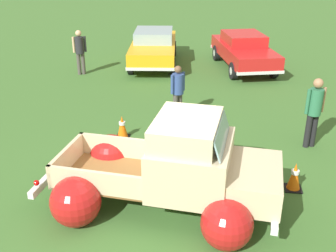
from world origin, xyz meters
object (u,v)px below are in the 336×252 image
show_car_0 (154,46)px  spectator_1 (314,108)px  lane_cone_0 (122,127)px  show_car_1 (244,50)px  spectator_0 (178,89)px  lane_cone_1 (295,176)px  spectator_2 (80,49)px  vintage_pickup_truck (178,173)px

show_car_0 → spectator_1: bearing=30.0°
show_car_0 → lane_cone_0: size_ratio=7.73×
spectator_1 → show_car_1: bearing=-12.7°
spectator_0 → spectator_1: 3.83m
show_car_1 → lane_cone_0: 7.97m
show_car_1 → spectator_1: (1.43, -7.05, 0.28)m
show_car_0 → show_car_1: size_ratio=1.04×
lane_cone_0 → lane_cone_1: size_ratio=1.00×
spectator_0 → spectator_2: spectator_2 is taller
vintage_pickup_truck → spectator_0: bearing=102.2°
show_car_1 → spectator_1: bearing=-3.2°
vintage_pickup_truck → show_car_0: size_ratio=0.98×
show_car_1 → spectator_0: bearing=-35.3°
vintage_pickup_truck → spectator_0: size_ratio=2.95×
show_car_1 → spectator_1: size_ratio=2.56×
lane_cone_1 → spectator_2: bearing=133.7°
vintage_pickup_truck → spectator_2: vintage_pickup_truck is taller
lane_cone_0 → vintage_pickup_truck: bearing=-58.4°
show_car_0 → spectator_2: spectator_2 is taller
show_car_1 → spectator_0: (-2.14, -5.66, 0.14)m
show_car_0 → show_car_1: bearing=81.4°
show_car_1 → spectator_0: 6.05m
vintage_pickup_truck → spectator_2: bearing=125.7°
show_car_0 → vintage_pickup_truck: bearing=5.8°
vintage_pickup_truck → lane_cone_0: (-1.80, 2.93, -0.45)m
show_car_0 → spectator_1: 8.93m
vintage_pickup_truck → spectator_2: 9.63m
spectator_0 → spectator_2: (-4.28, 3.96, 0.08)m
spectator_1 → lane_cone_0: size_ratio=2.91×
lane_cone_0 → lane_cone_1: same height
show_car_1 → spectator_2: (-6.42, -1.70, 0.22)m
vintage_pickup_truck → spectator_1: 4.34m
lane_cone_0 → lane_cone_1: (4.20, -2.01, 0.00)m
show_car_0 → lane_cone_0: (0.32, -7.34, -0.47)m
vintage_pickup_truck → spectator_0: vintage_pickup_truck is taller
spectator_1 → lane_cone_1: spectator_1 is taller
show_car_0 → spectator_1: spectator_1 is taller
lane_cone_0 → show_car_0: bearing=92.5°
show_car_0 → spectator_1: (5.22, -7.24, 0.27)m
spectator_2 → lane_cone_0: spectator_2 is taller
show_car_0 → spectator_0: size_ratio=3.00×
spectator_2 → vintage_pickup_truck: bearing=-173.3°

